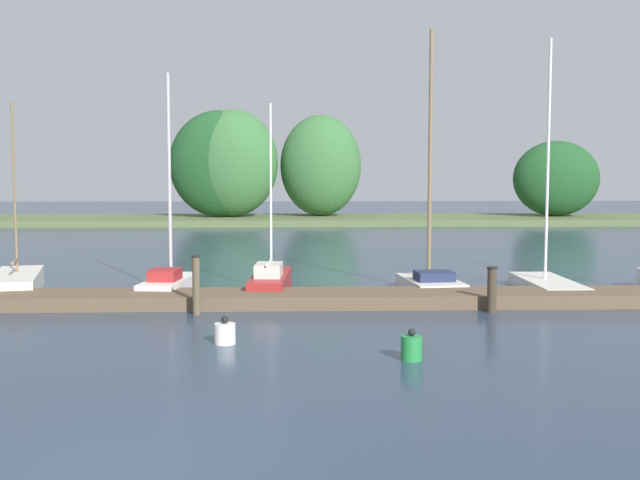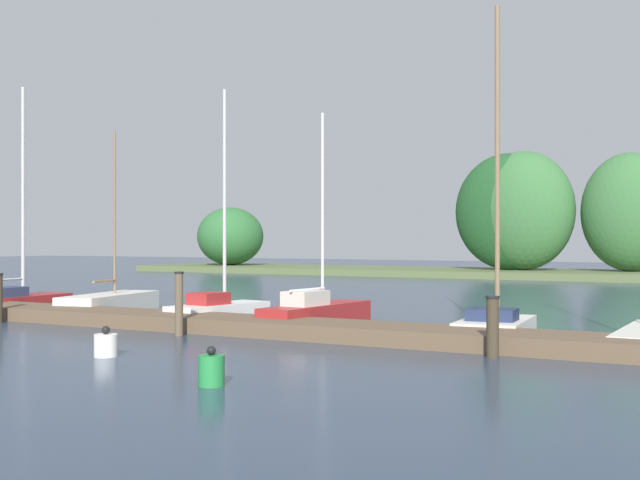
{
  "view_description": "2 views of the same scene",
  "coord_description": "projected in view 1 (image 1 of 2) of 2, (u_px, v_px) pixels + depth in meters",
  "views": [
    {
      "loc": [
        2.1,
        -9.04,
        3.52
      ],
      "look_at": [
        2.84,
        13.0,
        1.58
      ],
      "focal_mm": 45.26,
      "sensor_mm": 36.0,
      "label": 1
    },
    {
      "loc": [
        11.69,
        -4.33,
        2.15
      ],
      "look_at": [
        2.22,
        12.45,
        2.16
      ],
      "focal_mm": 46.54,
      "sensor_mm": 36.0,
      "label": 2
    }
  ],
  "objects": [
    {
      "name": "mooring_piling_2",
      "position": [
        196.0,
        285.0,
        19.48
      ],
      "size": [
        0.22,
        0.22,
        1.45
      ],
      "color": "brown",
      "rests_on": "ground"
    },
    {
      "name": "ground",
      "position": [
        111.0,
        477.0,
        9.24
      ],
      "size": [
        160.0,
        160.0,
        0.0
      ],
      "primitive_type": "plane",
      "color": "#28384C"
    },
    {
      "name": "mooring_piling_3",
      "position": [
        492.0,
        289.0,
        19.82
      ],
      "size": [
        0.26,
        0.26,
        1.13
      ],
      "color": "#3D3323",
      "rests_on": "ground"
    },
    {
      "name": "sailboat_6",
      "position": [
        546.0,
        282.0,
        23.21
      ],
      "size": [
        1.29,
        4.03,
        7.21
      ],
      "rotation": [
        0.0,
        0.0,
        1.57
      ],
      "color": "silver",
      "rests_on": "ground"
    },
    {
      "name": "channel_buoy_1",
      "position": [
        411.0,
        348.0,
        14.87
      ],
      "size": [
        0.39,
        0.39,
        0.59
      ],
      "color": "#23843D",
      "rests_on": "ground"
    },
    {
      "name": "sailboat_2",
      "position": [
        17.0,
        282.0,
        23.08
      ],
      "size": [
        2.06,
        4.3,
        5.42
      ],
      "rotation": [
        0.0,
        0.0,
        1.8
      ],
      "color": "silver",
      "rests_on": "ground"
    },
    {
      "name": "channel_buoy_0",
      "position": [
        225.0,
        333.0,
        16.27
      ],
      "size": [
        0.43,
        0.43,
        0.57
      ],
      "color": "white",
      "rests_on": "ground"
    },
    {
      "name": "dock_pier",
      "position": [
        212.0,
        299.0,
        20.83
      ],
      "size": [
        30.3,
        1.8,
        0.35
      ],
      "color": "brown",
      "rests_on": "ground"
    },
    {
      "name": "sailboat_4",
      "position": [
        271.0,
        281.0,
        22.93
      ],
      "size": [
        1.19,
        4.16,
        5.37
      ],
      "rotation": [
        0.0,
        0.0,
        1.51
      ],
      "color": "maroon",
      "rests_on": "ground"
    },
    {
      "name": "sailboat_5",
      "position": [
        430.0,
        279.0,
        23.1
      ],
      "size": [
        1.67,
        3.12,
        7.45
      ],
      "rotation": [
        0.0,
        0.0,
        1.68
      ],
      "color": "silver",
      "rests_on": "ground"
    },
    {
      "name": "sailboat_3",
      "position": [
        170.0,
        282.0,
        22.57
      ],
      "size": [
        1.38,
        3.34,
        6.17
      ],
      "rotation": [
        0.0,
        0.0,
        1.45
      ],
      "color": "white",
      "rests_on": "ground"
    },
    {
      "name": "far_shore",
      "position": [
        255.0,
        179.0,
        53.06
      ],
      "size": [
        56.21,
        8.0,
        7.46
      ],
      "color": "#56663D",
      "rests_on": "ground"
    }
  ]
}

